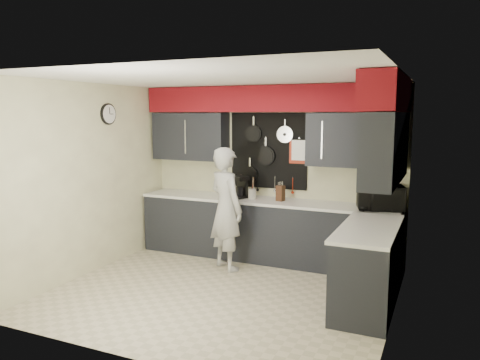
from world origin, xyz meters
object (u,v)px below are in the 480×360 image
at_px(person, 226,209).
at_px(knife_block, 281,193).
at_px(coffee_maker, 241,186).
at_px(microwave, 380,197).
at_px(utensil_crock, 252,194).

bearing_deg(person, knife_block, -104.42).
height_order(coffee_maker, person, person).
xyz_separation_m(microwave, knife_block, (-1.42, 0.05, -0.05)).
bearing_deg(knife_block, person, -120.99).
distance_m(utensil_crock, coffee_maker, 0.22).
relative_size(microwave, coffee_maker, 1.76).
bearing_deg(knife_block, microwave, 12.08).
bearing_deg(knife_block, coffee_maker, -166.21).
bearing_deg(microwave, knife_block, 161.93).
height_order(utensil_crock, person, person).
distance_m(microwave, knife_block, 1.42).
relative_size(knife_block, utensil_crock, 1.48).
bearing_deg(microwave, person, 179.08).
height_order(microwave, coffee_maker, coffee_maker).
bearing_deg(coffee_maker, utensil_crock, 11.32).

